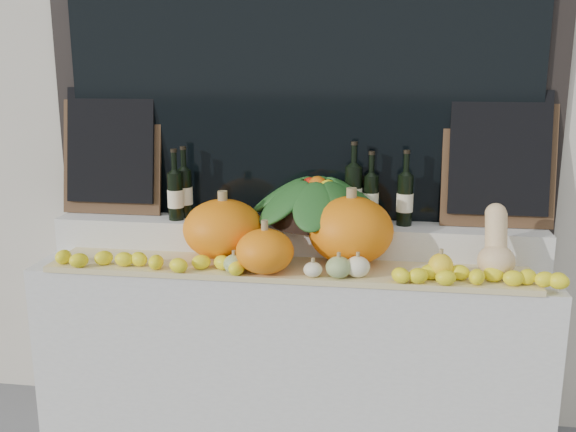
{
  "coord_description": "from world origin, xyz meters",
  "views": [
    {
      "loc": [
        0.4,
        -1.24,
        1.78
      ],
      "look_at": [
        0.0,
        1.45,
        1.12
      ],
      "focal_mm": 40.0,
      "sensor_mm": 36.0,
      "label": 1
    }
  ],
  "objects_px": {
    "butternut_squash": "(496,247)",
    "pumpkin_right": "(351,230)",
    "produce_bowl": "(317,200)",
    "pumpkin_left": "(223,229)",
    "wine_bottle_tall": "(353,194)"
  },
  "relations": [
    {
      "from": "butternut_squash",
      "to": "produce_bowl",
      "type": "height_order",
      "value": "produce_bowl"
    },
    {
      "from": "pumpkin_right",
      "to": "butternut_squash",
      "type": "distance_m",
      "value": 0.61
    },
    {
      "from": "pumpkin_left",
      "to": "butternut_squash",
      "type": "xyz_separation_m",
      "value": [
        1.18,
        -0.07,
        -0.01
      ]
    },
    {
      "from": "butternut_squash",
      "to": "produce_bowl",
      "type": "relative_size",
      "value": 0.43
    },
    {
      "from": "butternut_squash",
      "to": "pumpkin_right",
      "type": "bearing_deg",
      "value": 172.41
    },
    {
      "from": "pumpkin_right",
      "to": "wine_bottle_tall",
      "type": "distance_m",
      "value": 0.24
    },
    {
      "from": "pumpkin_left",
      "to": "butternut_squash",
      "type": "distance_m",
      "value": 1.18
    },
    {
      "from": "pumpkin_left",
      "to": "wine_bottle_tall",
      "type": "distance_m",
      "value": 0.62
    },
    {
      "from": "pumpkin_left",
      "to": "pumpkin_right",
      "type": "height_order",
      "value": "pumpkin_right"
    },
    {
      "from": "pumpkin_left",
      "to": "butternut_squash",
      "type": "relative_size",
      "value": 1.24
    },
    {
      "from": "butternut_squash",
      "to": "pumpkin_left",
      "type": "bearing_deg",
      "value": 176.45
    },
    {
      "from": "butternut_squash",
      "to": "produce_bowl",
      "type": "xyz_separation_m",
      "value": [
        -0.77,
        0.25,
        0.12
      ]
    },
    {
      "from": "produce_bowl",
      "to": "butternut_squash",
      "type": "bearing_deg",
      "value": -17.74
    },
    {
      "from": "pumpkin_right",
      "to": "wine_bottle_tall",
      "type": "height_order",
      "value": "wine_bottle_tall"
    },
    {
      "from": "pumpkin_left",
      "to": "wine_bottle_tall",
      "type": "relative_size",
      "value": 0.96
    }
  ]
}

